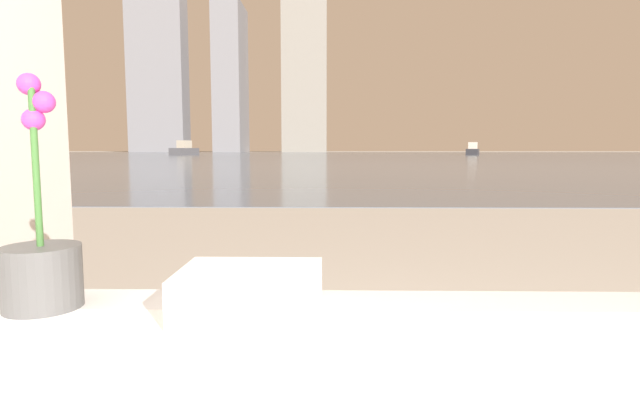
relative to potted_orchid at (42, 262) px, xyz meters
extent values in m
cylinder|color=#4C4C4C|center=(0.00, 0.00, -0.03)|extent=(0.14, 0.14, 0.11)
cylinder|color=#38662D|center=(0.00, 0.00, 0.17)|extent=(0.01, 0.01, 0.29)
sphere|color=#CC3899|center=(-0.01, 0.01, 0.32)|extent=(0.04, 0.04, 0.04)
sphere|color=#CC3899|center=(0.02, 0.01, 0.29)|extent=(0.04, 0.04, 0.04)
sphere|color=#CC3899|center=(0.00, 0.01, 0.25)|extent=(0.04, 0.04, 0.04)
cube|color=white|center=(0.38, -0.03, -0.06)|extent=(0.24, 0.19, 0.04)
cube|color=white|center=(0.38, -0.03, -0.02)|extent=(0.24, 0.19, 0.04)
cube|color=slate|center=(0.54, 61.01, -0.61)|extent=(180.00, 110.00, 0.01)
cube|color=#2D2D33|center=(19.76, 66.80, -0.22)|extent=(2.88, 4.68, 0.77)
cube|color=silver|center=(19.76, 66.80, 0.61)|extent=(1.59, 1.93, 0.89)
cube|color=#4C4C51|center=(-19.10, 66.38, -0.16)|extent=(2.85, 5.34, 0.89)
cube|color=#B2A893|center=(-19.10, 66.38, 0.79)|extent=(1.67, 2.14, 1.01)
cube|color=slate|center=(-39.57, 117.01, 31.29)|extent=(12.83, 6.39, 63.81)
cube|color=slate|center=(-22.55, 117.01, 16.26)|extent=(6.20, 13.35, 33.75)
cube|color=gray|center=(-5.31, 117.01, 22.19)|extent=(10.22, 8.27, 45.62)
camera|label=1|loc=(0.52, -0.87, 0.20)|focal=28.00mm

